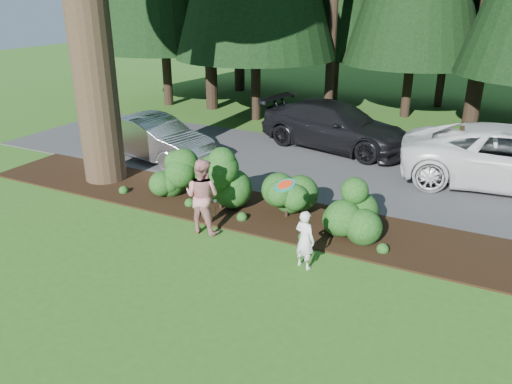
% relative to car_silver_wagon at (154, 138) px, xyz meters
% --- Properties ---
extents(ground, '(80.00, 80.00, 0.00)m').
position_rel_car_silver_wagon_xyz_m(ground, '(4.46, -5.68, -0.78)').
color(ground, '#30601B').
rests_on(ground, ground).
extents(mulch_bed, '(16.00, 2.50, 0.05)m').
position_rel_car_silver_wagon_xyz_m(mulch_bed, '(4.46, -2.43, -0.76)').
color(mulch_bed, black).
rests_on(mulch_bed, ground).
extents(driveway, '(22.00, 6.00, 0.03)m').
position_rel_car_silver_wagon_xyz_m(driveway, '(4.46, 1.82, -0.77)').
color(driveway, '#38383A').
rests_on(driveway, ground).
extents(shrub_row, '(6.53, 1.60, 1.61)m').
position_rel_car_silver_wagon_xyz_m(shrub_row, '(5.23, -2.54, 0.03)').
color(shrub_row, '#183B12').
rests_on(shrub_row, ground).
extents(lily_cluster, '(0.69, 0.09, 0.57)m').
position_rel_car_silver_wagon_xyz_m(lily_cluster, '(4.16, -3.28, -0.28)').
color(lily_cluster, '#183B12').
rests_on(lily_cluster, ground).
extents(car_silver_wagon, '(4.74, 2.26, 1.50)m').
position_rel_car_silver_wagon_xyz_m(car_silver_wagon, '(0.00, 0.00, 0.00)').
color(car_silver_wagon, '#B9BABF').
rests_on(car_silver_wagon, driveway).
extents(car_dark_suv, '(6.15, 3.49, 1.68)m').
position_rel_car_silver_wagon_xyz_m(car_dark_suv, '(5.17, 4.12, 0.09)').
color(car_dark_suv, black).
rests_on(car_dark_suv, driveway).
extents(child, '(0.55, 0.44, 1.30)m').
position_rel_car_silver_wagon_xyz_m(child, '(7.39, -4.48, -0.13)').
color(child, white).
rests_on(child, ground).
extents(adult, '(0.93, 0.74, 1.86)m').
position_rel_car_silver_wagon_xyz_m(adult, '(4.54, -3.99, 0.15)').
color(adult, '#A6161E').
rests_on(adult, ground).
extents(frisbee, '(0.49, 0.46, 0.26)m').
position_rel_car_silver_wagon_xyz_m(frisbee, '(6.87, -4.40, 0.98)').
color(frisbee, '#17826F').
rests_on(frisbee, ground).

